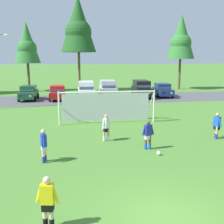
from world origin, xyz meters
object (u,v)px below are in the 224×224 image
at_px(referee, 48,203).
at_px(player_winger_left, 217,126).
at_px(soccer_ball, 159,153).
at_px(parked_car_slot_center, 108,89).
at_px(player_defender_far, 148,135).
at_px(parked_car_slot_center_right, 142,89).
at_px(player_winger_right, 106,128).
at_px(parked_car_slot_center_left, 86,90).
at_px(parked_car_slot_left, 57,93).
at_px(soccer_goal, 106,105).
at_px(parked_car_slot_right, 163,90).
at_px(parked_car_slot_far_left, 29,93).
at_px(player_striker_near, 44,146).

xyz_separation_m(referee, player_winger_left, (9.94, 7.69, 0.00)).
bearing_deg(soccer_ball, parked_car_slot_center, 87.84).
distance_m(player_defender_far, parked_car_slot_center_right, 20.44).
relative_size(player_winger_right, parked_car_slot_center_left, 0.35).
relative_size(parked_car_slot_left, parked_car_slot_center_left, 0.91).
height_order(referee, parked_car_slot_center, parked_car_slot_center).
height_order(soccer_goal, parked_car_slot_left, soccer_goal).
height_order(player_winger_left, parked_car_slot_right, parked_car_slot_right).
bearing_deg(parked_car_slot_left, parked_car_slot_right, 1.29).
bearing_deg(player_winger_right, soccer_ball, -52.75).
bearing_deg(soccer_goal, player_winger_left, -44.62).
distance_m(parked_car_slot_left, parked_car_slot_right, 13.40).
height_order(player_defender_far, parked_car_slot_right, parked_car_slot_right).
bearing_deg(soccer_ball, parked_car_slot_center_left, 95.74).
xyz_separation_m(soccer_ball, parked_car_slot_center_right, (5.04, 20.77, 1.00)).
bearing_deg(referee, parked_car_slot_center_left, 82.65).
height_order(soccer_ball, parked_car_slot_right, parked_car_slot_right).
xyz_separation_m(soccer_goal, parked_car_slot_left, (-4.01, 12.31, -0.42)).
bearing_deg(parked_car_slot_center_left, soccer_ball, -84.26).
distance_m(soccer_goal, parked_car_slot_center_left, 12.07).
distance_m(player_winger_left, player_winger_right, 6.92).
bearing_deg(soccer_ball, parked_car_slot_far_left, 112.87).
bearing_deg(player_winger_right, player_striker_near, -140.02).
relative_size(referee, player_defender_far, 1.00).
xyz_separation_m(referee, player_winger_right, (3.06, 8.43, 0.00)).
bearing_deg(player_defender_far, parked_car_slot_left, 104.91).
bearing_deg(referee, player_defender_far, 51.79).
relative_size(referee, parked_car_slot_center_right, 0.35).
bearing_deg(soccer_goal, parked_car_slot_center_right, 62.54).
relative_size(player_winger_right, parked_car_slot_far_left, 0.38).
distance_m(soccer_ball, parked_car_slot_right, 22.33).
relative_size(player_winger_left, parked_car_slot_center_right, 0.35).
bearing_deg(parked_car_slot_center_left, referee, -97.35).
height_order(soccer_ball, soccer_goal, soccer_goal).
height_order(referee, player_striker_near, same).
height_order(player_defender_far, parked_car_slot_far_left, parked_car_slot_far_left).
relative_size(soccer_ball, parked_car_slot_center_right, 0.05).
xyz_separation_m(player_striker_near, parked_car_slot_left, (0.33, 20.48, 0.05)).
bearing_deg(player_striker_near, player_winger_right, 39.98).
distance_m(referee, parked_car_slot_center, 27.59).
bearing_deg(player_winger_left, player_winger_right, 173.88).
xyz_separation_m(soccer_ball, player_striker_near, (-5.80, 0.08, 0.71)).
relative_size(player_striker_near, parked_car_slot_right, 0.38).
bearing_deg(parked_car_slot_center, player_winger_left, -78.88).
distance_m(soccer_goal, parked_car_slot_center, 13.43).
xyz_separation_m(player_striker_near, player_winger_left, (10.39, 2.20, 0.00)).
height_order(player_defender_far, parked_car_slot_center_left, parked_car_slot_center_left).
xyz_separation_m(player_striker_near, parked_car_slot_center_left, (3.76, 20.23, 0.29)).
bearing_deg(referee, parked_car_slot_left, 90.27).
bearing_deg(parked_car_slot_center_right, player_defender_far, -105.10).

